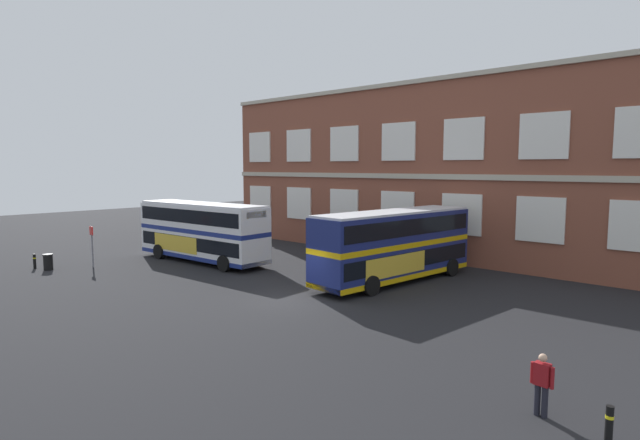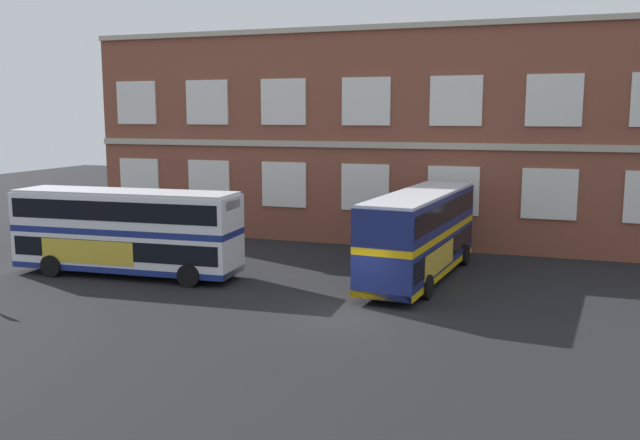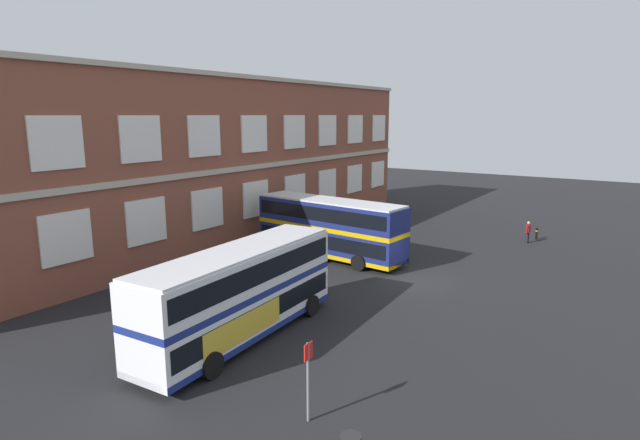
{
  "view_description": "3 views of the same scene",
  "coord_description": "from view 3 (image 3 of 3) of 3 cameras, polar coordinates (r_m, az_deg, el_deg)",
  "views": [
    {
      "loc": [
        17.86,
        -16.95,
        6.54
      ],
      "look_at": [
        -1.4,
        3.9,
        3.58
      ],
      "focal_mm": 28.66,
      "sensor_mm": 36.0,
      "label": 1
    },
    {
      "loc": [
        7.29,
        -24.05,
        7.64
      ],
      "look_at": [
        -2.34,
        3.91,
        3.04
      ],
      "focal_mm": 38.4,
      "sensor_mm": 36.0,
      "label": 2
    },
    {
      "loc": [
        -27.65,
        -11.49,
        9.7
      ],
      "look_at": [
        -4.7,
        3.66,
        4.09
      ],
      "focal_mm": 28.94,
      "sensor_mm": 36.0,
      "label": 3
    }
  ],
  "objects": [
    {
      "name": "safety_bollard_west",
      "position": [
        44.38,
        22.82,
        -1.36
      ],
      "size": [
        0.19,
        0.19,
        0.95
      ],
      "color": "black",
      "rests_on": "ground"
    },
    {
      "name": "waiting_passenger",
      "position": [
        42.73,
        22.01,
        -1.16
      ],
      "size": [
        0.64,
        0.28,
        1.7
      ],
      "color": "black",
      "rests_on": "ground"
    },
    {
      "name": "bus_stand_flag",
      "position": [
        17.06,
        -1.32,
        -16.69
      ],
      "size": [
        0.44,
        0.1,
        2.7
      ],
      "color": "slate",
      "rests_on": "ground"
    },
    {
      "name": "double_decker_middle",
      "position": [
        35.33,
        1.1,
        -0.81
      ],
      "size": [
        3.61,
        11.19,
        4.07
      ],
      "color": "navy",
      "rests_on": "ground"
    },
    {
      "name": "ground_plane",
      "position": [
        32.25,
        7.11,
        -6.06
      ],
      "size": [
        120.0,
        120.0,
        0.0
      ],
      "primitive_type": "plane",
      "color": "black"
    },
    {
      "name": "double_decker_near",
      "position": [
        22.85,
        -8.86,
        -7.9
      ],
      "size": [
        11.12,
        3.3,
        4.07
      ],
      "color": "silver",
      "rests_on": "ground"
    },
    {
      "name": "brick_terminal_building",
      "position": [
        41.96,
        -11.42,
        6.43
      ],
      "size": [
        45.46,
        8.19,
        12.56
      ],
      "color": "brown",
      "rests_on": "ground"
    }
  ]
}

